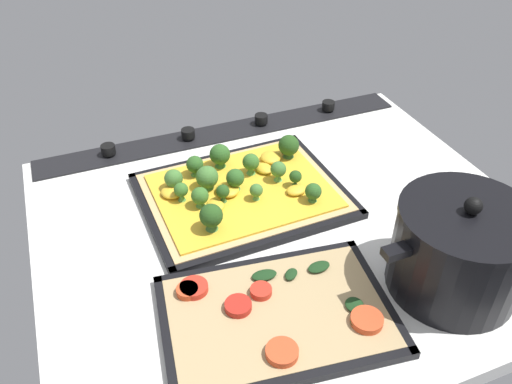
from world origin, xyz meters
TOP-DOWN VIEW (x-y plane):
  - ground_plane at (0.00, 0.00)cm, footprint 81.35×70.23cm
  - stove_control_panel at (-0.00, -31.61)cm, footprint 78.10×7.00cm
  - baking_tray_front at (4.56, -9.23)cm, footprint 35.62×28.55cm
  - broccoli_pizza at (4.91, -9.90)cm, footprint 33.14×26.08cm
  - baking_tray_back at (9.64, 17.64)cm, footprint 34.08×25.48cm
  - veggie_pizza_back at (9.62, 17.56)cm, footprint 31.39×22.79cm
  - cooking_pot at (-16.43, 21.15)cm, footprint 25.72×18.89cm

SIDE VIEW (x-z plane):
  - ground_plane at x=0.00cm, z-range -3.00..0.00cm
  - baking_tray_front at x=4.56cm, z-range -0.28..1.02cm
  - baking_tray_back at x=9.64cm, z-range -0.27..1.03cm
  - stove_control_panel at x=0.00cm, z-range -0.75..1.85cm
  - veggie_pizza_back at x=9.62cm, z-range 0.17..2.07cm
  - broccoli_pizza at x=4.91cm, z-range -0.85..5.21cm
  - cooking_pot at x=-16.43cm, z-range -1.15..14.81cm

